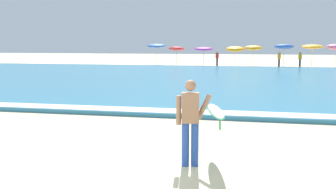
{
  "coord_description": "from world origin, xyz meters",
  "views": [
    {
      "loc": [
        2.47,
        -6.59,
        2.45
      ],
      "look_at": [
        0.22,
        3.65,
        1.1
      ],
      "focal_mm": 43.12,
      "sensor_mm": 36.0,
      "label": 1
    }
  ],
  "objects_px": {
    "surfer_with_board": "(201,116)",
    "beachgoer_near_row_right": "(300,59)",
    "beach_umbrella_4": "(253,48)",
    "beach_umbrella_5": "(284,47)",
    "beach_umbrella_0": "(156,46)",
    "beachgoer_near_row_mid": "(279,59)",
    "beach_umbrella_2": "(204,49)",
    "beach_umbrella_7": "(336,47)",
    "beachgoer_near_row_left": "(217,58)",
    "beach_umbrella_3": "(235,49)",
    "beach_umbrella_6": "(312,47)",
    "beach_umbrella_1": "(177,49)"
  },
  "relations": [
    {
      "from": "surfer_with_board",
      "to": "beachgoer_near_row_right",
      "type": "height_order",
      "value": "surfer_with_board"
    },
    {
      "from": "beach_umbrella_4",
      "to": "beach_umbrella_5",
      "type": "xyz_separation_m",
      "value": [
        3.03,
        -0.42,
        0.13
      ]
    },
    {
      "from": "beach_umbrella_0",
      "to": "beachgoer_near_row_mid",
      "type": "bearing_deg",
      "value": -9.35
    },
    {
      "from": "beach_umbrella_2",
      "to": "beach_umbrella_5",
      "type": "bearing_deg",
      "value": 0.82
    },
    {
      "from": "beach_umbrella_4",
      "to": "beachgoer_near_row_mid",
      "type": "height_order",
      "value": "beach_umbrella_4"
    },
    {
      "from": "beachgoer_near_row_mid",
      "to": "beachgoer_near_row_right",
      "type": "relative_size",
      "value": 1.0
    },
    {
      "from": "beach_umbrella_0",
      "to": "beach_umbrella_2",
      "type": "xyz_separation_m",
      "value": [
        5.68,
        -2.34,
        -0.3
      ]
    },
    {
      "from": "beachgoer_near_row_right",
      "to": "beach_umbrella_7",
      "type": "bearing_deg",
      "value": 29.14
    },
    {
      "from": "beach_umbrella_2",
      "to": "beachgoer_near_row_left",
      "type": "relative_size",
      "value": 1.28
    },
    {
      "from": "beach_umbrella_0",
      "to": "beach_umbrella_2",
      "type": "distance_m",
      "value": 6.15
    },
    {
      "from": "beach_umbrella_2",
      "to": "beach_umbrella_3",
      "type": "height_order",
      "value": "beach_umbrella_3"
    },
    {
      "from": "beach_umbrella_3",
      "to": "beach_umbrella_4",
      "type": "height_order",
      "value": "beach_umbrella_4"
    },
    {
      "from": "beach_umbrella_4",
      "to": "beach_umbrella_5",
      "type": "distance_m",
      "value": 3.06
    },
    {
      "from": "beach_umbrella_3",
      "to": "beachgoer_near_row_right",
      "type": "distance_m",
      "value": 6.67
    },
    {
      "from": "beachgoer_near_row_left",
      "to": "beachgoer_near_row_right",
      "type": "relative_size",
      "value": 1.0
    },
    {
      "from": "beach_umbrella_6",
      "to": "beachgoer_near_row_right",
      "type": "relative_size",
      "value": 1.46
    },
    {
      "from": "beach_umbrella_4",
      "to": "beach_umbrella_6",
      "type": "height_order",
      "value": "beach_umbrella_6"
    },
    {
      "from": "surfer_with_board",
      "to": "beach_umbrella_3",
      "type": "bearing_deg",
      "value": 91.97
    },
    {
      "from": "surfer_with_board",
      "to": "beach_umbrella_5",
      "type": "bearing_deg",
      "value": 83.88
    },
    {
      "from": "surfer_with_board",
      "to": "beach_umbrella_2",
      "type": "distance_m",
      "value": 34.61
    },
    {
      "from": "surfer_with_board",
      "to": "beach_umbrella_3",
      "type": "height_order",
      "value": "beach_umbrella_3"
    },
    {
      "from": "beach_umbrella_0",
      "to": "beach_umbrella_3",
      "type": "xyz_separation_m",
      "value": [
        8.86,
        -1.47,
        -0.32
      ]
    },
    {
      "from": "beachgoer_near_row_right",
      "to": "beach_umbrella_5",
      "type": "bearing_deg",
      "value": 148.68
    },
    {
      "from": "beach_umbrella_7",
      "to": "beachgoer_near_row_right",
      "type": "distance_m",
      "value": 4.25
    },
    {
      "from": "beach_umbrella_1",
      "to": "beach_umbrella_7",
      "type": "bearing_deg",
      "value": 1.31
    },
    {
      "from": "surfer_with_board",
      "to": "beach_umbrella_0",
      "type": "relative_size",
      "value": 1.0
    },
    {
      "from": "beachgoer_near_row_mid",
      "to": "beach_umbrella_3",
      "type": "bearing_deg",
      "value": 170.78
    },
    {
      "from": "beach_umbrella_0",
      "to": "beach_umbrella_6",
      "type": "height_order",
      "value": "beach_umbrella_0"
    },
    {
      "from": "beach_umbrella_3",
      "to": "beach_umbrella_5",
      "type": "relative_size",
      "value": 0.91
    },
    {
      "from": "beach_umbrella_6",
      "to": "beachgoer_near_row_left",
      "type": "xyz_separation_m",
      "value": [
        -9.55,
        -1.48,
        -1.2
      ]
    },
    {
      "from": "beachgoer_near_row_left",
      "to": "beachgoer_near_row_right",
      "type": "xyz_separation_m",
      "value": [
        8.16,
        -0.82,
        0.0
      ]
    },
    {
      "from": "beach_umbrella_2",
      "to": "beach_umbrella_3",
      "type": "bearing_deg",
      "value": 15.38
    },
    {
      "from": "beach_umbrella_1",
      "to": "beach_umbrella_4",
      "type": "height_order",
      "value": "beach_umbrella_4"
    },
    {
      "from": "beach_umbrella_0",
      "to": "beach_umbrella_2",
      "type": "relative_size",
      "value": 1.18
    },
    {
      "from": "beach_umbrella_5",
      "to": "beach_umbrella_7",
      "type": "distance_m",
      "value": 5.17
    },
    {
      "from": "beach_umbrella_7",
      "to": "beachgoer_near_row_left",
      "type": "relative_size",
      "value": 1.49
    },
    {
      "from": "beach_umbrella_0",
      "to": "beachgoer_near_row_left",
      "type": "xyz_separation_m",
      "value": [
        7.09,
        -2.32,
        -1.26
      ]
    },
    {
      "from": "surfer_with_board",
      "to": "beachgoer_near_row_mid",
      "type": "relative_size",
      "value": 1.5
    },
    {
      "from": "beach_umbrella_3",
      "to": "beachgoer_near_row_mid",
      "type": "relative_size",
      "value": 1.37
    },
    {
      "from": "beach_umbrella_3",
      "to": "beachgoer_near_row_right",
      "type": "height_order",
      "value": "beach_umbrella_3"
    },
    {
      "from": "beach_umbrella_4",
      "to": "beach_umbrella_7",
      "type": "distance_m",
      "value": 8.11
    },
    {
      "from": "beach_umbrella_2",
      "to": "beach_umbrella_7",
      "type": "relative_size",
      "value": 0.86
    },
    {
      "from": "beach_umbrella_3",
      "to": "beach_umbrella_6",
      "type": "xyz_separation_m",
      "value": [
        7.78,
        0.63,
        0.26
      ]
    },
    {
      "from": "beach_umbrella_1",
      "to": "beach_umbrella_3",
      "type": "bearing_deg",
      "value": 0.42
    },
    {
      "from": "beach_umbrella_3",
      "to": "beachgoer_near_row_left",
      "type": "relative_size",
      "value": 1.37
    },
    {
      "from": "surfer_with_board",
      "to": "beach_umbrella_5",
      "type": "xyz_separation_m",
      "value": [
        3.69,
        34.44,
        1.03
      ]
    },
    {
      "from": "beach_umbrella_5",
      "to": "beachgoer_near_row_mid",
      "type": "relative_size",
      "value": 1.5
    },
    {
      "from": "surfer_with_board",
      "to": "beach_umbrella_0",
      "type": "height_order",
      "value": "beach_umbrella_0"
    },
    {
      "from": "beach_umbrella_6",
      "to": "beachgoer_near_row_left",
      "type": "relative_size",
      "value": 1.46
    },
    {
      "from": "beach_umbrella_0",
      "to": "beach_umbrella_1",
      "type": "xyz_separation_m",
      "value": [
        2.63,
        -1.51,
        -0.29
      ]
    }
  ]
}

